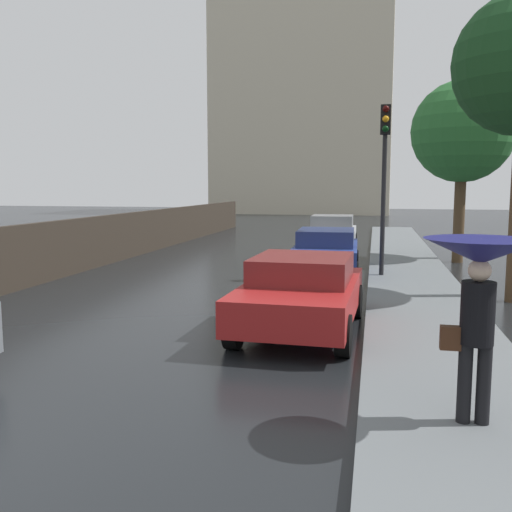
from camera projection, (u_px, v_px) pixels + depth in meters
car_silver_near_kerb at (332, 233)px, 21.34m from camera, size 1.83×3.98×1.40m
car_red_mid_road at (301, 292)px, 9.66m from camera, size 2.01×3.93×1.31m
car_blue_far_lane at (326, 252)px, 15.58m from camera, size 1.86×3.91×1.32m
pedestrian_with_umbrella_near at (479, 274)px, 5.47m from camera, size 1.08×1.08×1.86m
traffic_light at (384, 159)px, 14.63m from camera, size 0.26×0.39×4.44m
street_tree_near at (463, 132)px, 18.02m from camera, size 3.26×3.26×5.87m
distant_tower at (306, 109)px, 52.72m from camera, size 16.08×11.25×24.31m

